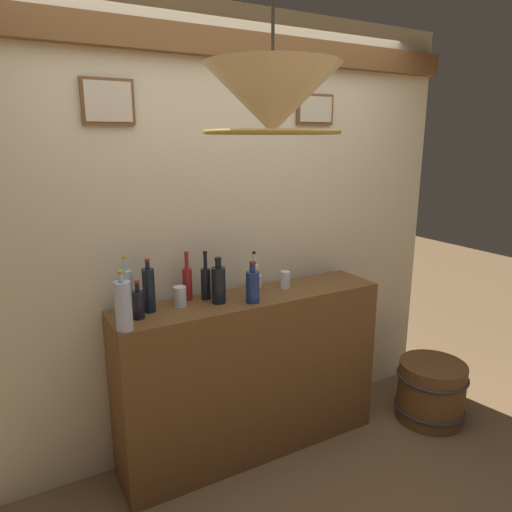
{
  "coord_description": "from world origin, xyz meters",
  "views": [
    {
      "loc": [
        -1.23,
        -1.39,
        1.87
      ],
      "look_at": [
        0.0,
        0.79,
        1.24
      ],
      "focal_mm": 32.82,
      "sensor_mm": 36.0,
      "label": 1
    }
  ],
  "objects": [
    {
      "name": "glass_tumbler_shot",
      "position": [
        0.25,
        0.87,
        1.04
      ],
      "size": [
        0.06,
        0.06,
        0.1
      ],
      "color": "silver",
      "rests_on": "bar_shelf_unit"
    },
    {
      "name": "bar_shelf_unit",
      "position": [
        0.0,
        0.84,
        0.5
      ],
      "size": [
        1.61,
        0.36,
        0.99
      ],
      "primitive_type": "cube",
      "color": "brown",
      "rests_on": "ground"
    },
    {
      "name": "liquor_bottle_rye",
      "position": [
        -0.58,
        0.89,
        1.11
      ],
      "size": [
        0.06,
        0.06,
        0.28
      ],
      "color": "black",
      "rests_on": "bar_shelf_unit"
    },
    {
      "name": "pendant_lamp",
      "position": [
        -0.35,
        0.06,
        2.0
      ],
      "size": [
        0.48,
        0.48,
        0.59
      ],
      "color": "beige"
    },
    {
      "name": "liquor_bottle_amaro",
      "position": [
        -0.76,
        0.71,
        1.12
      ],
      "size": [
        0.08,
        0.08,
        0.29
      ],
      "color": "#AEBBD4",
      "rests_on": "bar_shelf_unit"
    },
    {
      "name": "liquor_bottle_gin",
      "position": [
        -0.21,
        0.84,
        1.1
      ],
      "size": [
        0.08,
        0.08,
        0.26
      ],
      "color": "black",
      "rests_on": "bar_shelf_unit"
    },
    {
      "name": "liquor_bottle_brandy",
      "position": [
        -0.25,
        0.93,
        1.09
      ],
      "size": [
        0.06,
        0.06,
        0.28
      ],
      "color": "black",
      "rests_on": "bar_shelf_unit"
    },
    {
      "name": "liquor_bottle_rum",
      "position": [
        -0.66,
        0.82,
        1.07
      ],
      "size": [
        0.06,
        0.06,
        0.2
      ],
      "color": "black",
      "rests_on": "bar_shelf_unit"
    },
    {
      "name": "wooden_barrel",
      "position": [
        1.21,
        0.51,
        0.21
      ],
      "size": [
        0.47,
        0.47,
        0.41
      ],
      "color": "brown",
      "rests_on": "ground"
    },
    {
      "name": "glass_tumbler_highball",
      "position": [
        0.11,
        0.97,
        1.03
      ],
      "size": [
        0.06,
        0.06,
        0.08
      ],
      "color": "silver",
      "rests_on": "bar_shelf_unit"
    },
    {
      "name": "glass_tumbler_rocks",
      "position": [
        -0.41,
        0.89,
        1.05
      ],
      "size": [
        0.07,
        0.07,
        0.11
      ],
      "color": "silver",
      "rests_on": "bar_shelf_unit"
    },
    {
      "name": "panelled_rear_partition",
      "position": [
        -0.0,
        1.1,
        1.36
      ],
      "size": [
        3.11,
        0.15,
        2.59
      ],
      "color": "beige",
      "rests_on": "ground"
    },
    {
      "name": "liquor_bottle_port",
      "position": [
        0.03,
        0.87,
        1.09
      ],
      "size": [
        0.05,
        0.05,
        0.26
      ],
      "color": "silver",
      "rests_on": "bar_shelf_unit"
    },
    {
      "name": "liquor_bottle_vermouth",
      "position": [
        -0.68,
        0.95,
        1.11
      ],
      "size": [
        0.07,
        0.07,
        0.3
      ],
      "color": "#A2C6D3",
      "rests_on": "bar_shelf_unit"
    },
    {
      "name": "liquor_bottle_sherry",
      "position": [
        -0.34,
        0.97,
        1.09
      ],
      "size": [
        0.05,
        0.05,
        0.28
      ],
      "color": "maroon",
      "rests_on": "bar_shelf_unit"
    },
    {
      "name": "liquor_bottle_mezcal",
      "position": [
        -0.04,
        0.75,
        1.09
      ],
      "size": [
        0.07,
        0.07,
        0.23
      ],
      "color": "navy",
      "rests_on": "bar_shelf_unit"
    }
  ]
}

